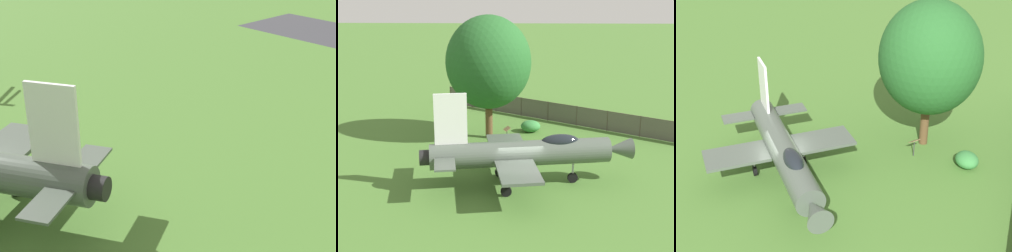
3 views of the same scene
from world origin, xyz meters
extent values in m
cylinder|color=black|center=(5.31, 0.85, 1.95)|extent=(0.73, 0.95, 0.87)
cube|color=white|center=(3.85, 0.61, 4.11)|extent=(1.80, 0.42, 2.87)
cube|color=#4C564C|center=(0.13, 2.46, 1.77)|extent=(2.65, 3.66, 0.16)
cube|color=#4C564C|center=(4.51, -0.93, 2.10)|extent=(1.37, 1.95, 0.10)
cube|color=#4C564C|center=(4.00, 2.28, 2.10)|extent=(1.37, 1.95, 0.10)
cylinder|color=#A5A8AD|center=(0.79, 1.57, 1.05)|extent=(0.12, 0.12, 1.51)
cylinder|color=black|center=(0.79, 1.57, 0.30)|extent=(0.62, 0.27, 0.60)
camera|label=1|loc=(13.48, -11.07, 10.86)|focal=53.00mm
camera|label=2|loc=(0.11, 27.31, 11.74)|focal=54.65mm
camera|label=3|loc=(-23.05, 1.39, 15.60)|focal=53.04mm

